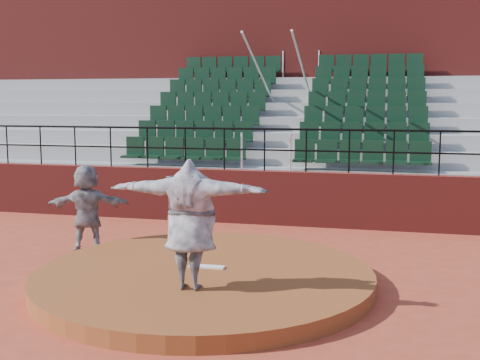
% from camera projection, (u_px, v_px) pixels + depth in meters
% --- Properties ---
extents(ground, '(90.00, 90.00, 0.00)m').
position_uv_depth(ground, '(204.00, 285.00, 9.81)').
color(ground, '#AD3E27').
rests_on(ground, ground).
extents(pitchers_mound, '(5.50, 5.50, 0.25)m').
position_uv_depth(pitchers_mound, '(204.00, 277.00, 9.79)').
color(pitchers_mound, brown).
rests_on(pitchers_mound, ground).
extents(pitching_rubber, '(0.60, 0.15, 0.03)m').
position_uv_depth(pitching_rubber, '(207.00, 267.00, 9.91)').
color(pitching_rubber, white).
rests_on(pitching_rubber, pitchers_mound).
extents(boundary_wall, '(24.00, 0.30, 1.30)m').
position_uv_depth(boundary_wall, '(264.00, 197.00, 14.54)').
color(boundary_wall, maroon).
rests_on(boundary_wall, ground).
extents(wall_railing, '(24.04, 0.05, 1.03)m').
position_uv_depth(wall_railing, '(265.00, 140.00, 14.35)').
color(wall_railing, black).
rests_on(wall_railing, boundary_wall).
extents(seating_deck, '(24.00, 5.97, 4.63)m').
position_uv_depth(seating_deck, '(288.00, 152.00, 17.94)').
color(seating_deck, '#969691').
rests_on(seating_deck, ground).
extents(press_box_facade, '(24.00, 3.00, 7.10)m').
position_uv_depth(press_box_facade, '(306.00, 84.00, 21.47)').
color(press_box_facade, maroon).
rests_on(press_box_facade, ground).
extents(pitcher, '(2.36, 0.70, 1.91)m').
position_uv_depth(pitcher, '(190.00, 224.00, 8.72)').
color(pitcher, black).
rests_on(pitcher, pitchers_mound).
extents(fielder, '(1.69, 0.96, 1.74)m').
position_uv_depth(fielder, '(87.00, 207.00, 11.96)').
color(fielder, black).
rests_on(fielder, ground).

